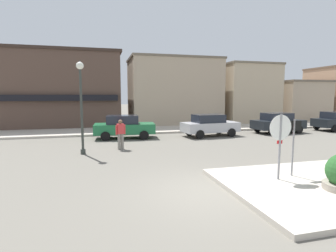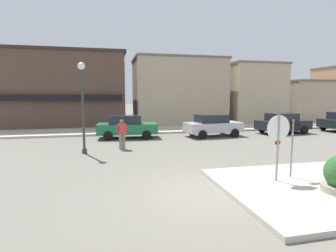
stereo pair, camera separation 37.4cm
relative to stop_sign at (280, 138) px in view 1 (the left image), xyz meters
The scene contains 14 objects.
ground_plane 2.92m from the stop_sign, behind, with size 160.00×160.00×0.00m, color #6B665B.
sidewalk_corner 2.02m from the stop_sign, 28.94° to the right, with size 6.40×4.80×0.15m, color beige.
kerb_far 14.23m from the stop_sign, 100.14° to the left, with size 80.00×4.00×0.15m, color beige.
stop_sign is the anchor object (origin of this frame).
one_way_sign 0.78m from the stop_sign, 18.38° to the left, with size 0.60×0.06×2.10m.
lamp_post 9.10m from the stop_sign, 136.29° to the left, with size 0.36×0.36×4.54m.
parked_car_nearest 11.37m from the stop_sign, 111.11° to the left, with size 4.11×2.10×1.56m.
parked_car_second 10.19m from the stop_sign, 79.24° to the left, with size 4.16×2.20×1.56m.
parked_car_third 12.79m from the stop_sign, 52.99° to the left, with size 4.12×2.11×1.56m.
pedestrian_crossing_near 8.31m from the stop_sign, 123.66° to the left, with size 0.56×0.30×1.61m.
building_corner_shop 21.88m from the stop_sign, 116.38° to the left, with size 12.04×7.67×6.82m.
building_storefront_left_near 18.63m from the stop_sign, 85.03° to the left, with size 8.85×5.63×6.53m.
building_storefront_left_mid 21.36m from the stop_sign, 63.54° to the left, with size 5.67×7.24×6.15m.
building_storefront_right_near 25.36m from the stop_sign, 50.65° to the left, with size 5.35×8.15×4.51m.
Camera 1 is at (-3.11, -7.05, 2.89)m, focal length 28.00 mm.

